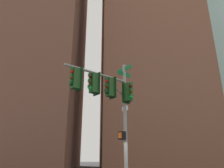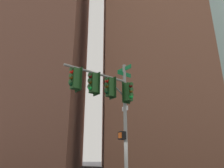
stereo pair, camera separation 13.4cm
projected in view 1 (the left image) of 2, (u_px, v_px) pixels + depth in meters
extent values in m
cylinder|color=gray|center=(125.00, 125.00, 11.24)|extent=(0.19, 0.19, 6.82)
cylinder|color=gray|center=(97.00, 74.00, 10.91)|extent=(2.24, 3.12, 0.12)
cylinder|color=gray|center=(115.00, 87.00, 11.48)|extent=(0.67, 0.90, 0.75)
cube|color=#0F6B33|center=(124.00, 69.00, 12.27)|extent=(0.96, 0.69, 0.24)
cube|color=#0F6B33|center=(124.00, 74.00, 12.18)|extent=(0.60, 0.83, 0.24)
cube|color=white|center=(125.00, 108.00, 11.52)|extent=(0.39, 0.28, 0.24)
cube|color=#1E4C1E|center=(110.00, 87.00, 11.22)|extent=(0.47, 0.47, 1.00)
cube|color=black|center=(113.00, 88.00, 11.34)|extent=(0.47, 0.35, 1.16)
sphere|color=red|center=(107.00, 81.00, 11.20)|extent=(0.20, 0.20, 0.20)
cylinder|color=#1E4C1E|center=(106.00, 79.00, 11.19)|extent=(0.21, 0.16, 0.23)
sphere|color=#4C330A|center=(107.00, 87.00, 11.10)|extent=(0.20, 0.20, 0.20)
cylinder|color=#1E4C1E|center=(106.00, 85.00, 11.09)|extent=(0.21, 0.16, 0.23)
sphere|color=#0A3819|center=(107.00, 92.00, 11.00)|extent=(0.20, 0.20, 0.20)
cylinder|color=#1E4C1E|center=(106.00, 90.00, 10.99)|extent=(0.21, 0.16, 0.23)
cube|color=#1E4C1E|center=(94.00, 83.00, 10.60)|extent=(0.47, 0.47, 1.00)
cube|color=black|center=(97.00, 84.00, 10.72)|extent=(0.47, 0.35, 1.16)
sphere|color=#470A07|center=(91.00, 77.00, 10.58)|extent=(0.20, 0.20, 0.20)
cylinder|color=#1E4C1E|center=(90.00, 75.00, 10.57)|extent=(0.21, 0.16, 0.23)
sphere|color=#4C330A|center=(90.00, 82.00, 10.48)|extent=(0.20, 0.20, 0.20)
cylinder|color=#1E4C1E|center=(89.00, 80.00, 10.47)|extent=(0.21, 0.16, 0.23)
sphere|color=green|center=(90.00, 88.00, 10.38)|extent=(0.20, 0.20, 0.20)
cylinder|color=#1E4C1E|center=(89.00, 86.00, 10.37)|extent=(0.21, 0.16, 0.23)
cube|color=#1E4C1E|center=(76.00, 79.00, 9.99)|extent=(0.47, 0.47, 1.00)
cube|color=black|center=(79.00, 79.00, 10.10)|extent=(0.47, 0.35, 1.16)
sphere|color=red|center=(72.00, 72.00, 9.96)|extent=(0.20, 0.20, 0.20)
cylinder|color=#1E4C1E|center=(71.00, 69.00, 9.95)|extent=(0.21, 0.16, 0.23)
sphere|color=#4C330A|center=(72.00, 78.00, 9.86)|extent=(0.20, 0.20, 0.20)
cylinder|color=#1E4C1E|center=(71.00, 75.00, 9.85)|extent=(0.21, 0.16, 0.23)
sphere|color=#0A3819|center=(71.00, 84.00, 9.76)|extent=(0.20, 0.20, 0.20)
cylinder|color=#1E4C1E|center=(70.00, 82.00, 9.75)|extent=(0.21, 0.16, 0.23)
cube|color=#1E4C1E|center=(128.00, 92.00, 11.58)|extent=(0.47, 0.47, 1.00)
cube|color=black|center=(126.00, 93.00, 11.72)|extent=(0.35, 0.47, 1.16)
sphere|color=#470A07|center=(131.00, 86.00, 11.53)|extent=(0.20, 0.20, 0.20)
cylinder|color=#1E4C1E|center=(132.00, 84.00, 11.51)|extent=(0.16, 0.21, 0.23)
sphere|color=#4C330A|center=(131.00, 91.00, 11.43)|extent=(0.20, 0.20, 0.20)
cylinder|color=#1E4C1E|center=(132.00, 90.00, 11.41)|extent=(0.16, 0.21, 0.23)
sphere|color=green|center=(131.00, 97.00, 11.33)|extent=(0.20, 0.20, 0.20)
cylinder|color=#1E4C1E|center=(132.00, 95.00, 11.32)|extent=(0.16, 0.21, 0.23)
cube|color=black|center=(122.00, 135.00, 10.90)|extent=(0.44, 0.41, 0.40)
cube|color=#EA5914|center=(120.00, 135.00, 10.82)|extent=(0.22, 0.16, 0.28)
cube|color=brown|center=(49.00, 27.00, 45.54)|extent=(27.67, 14.08, 56.24)
cube|color=brown|center=(145.00, 52.00, 48.55)|extent=(22.90, 19.27, 49.11)
cube|color=#9EC6C1|center=(219.00, 46.00, 63.51)|extent=(28.95, 32.20, 66.45)
cube|color=brown|center=(133.00, 82.00, 74.84)|extent=(23.70, 14.80, 53.92)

